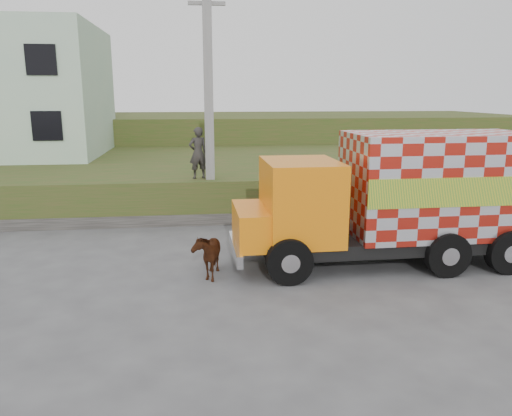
{
  "coord_description": "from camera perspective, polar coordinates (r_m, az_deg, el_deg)",
  "views": [
    {
      "loc": [
        -1.41,
        -12.47,
        4.36
      ],
      "look_at": [
        0.15,
        0.83,
        1.3
      ],
      "focal_mm": 35.0,
      "sensor_mm": 36.0,
      "label": 1
    }
  ],
  "objects": [
    {
      "name": "cow",
      "position": [
        12.27,
        -5.61,
        -5.17
      ],
      "size": [
        0.78,
        1.42,
        1.14
      ],
      "primitive_type": "imported",
      "rotation": [
        0.0,
        0.0,
        -0.13
      ],
      "color": "black",
      "rests_on": "ground"
    },
    {
      "name": "pedestrian",
      "position": [
        17.38,
        -6.64,
        6.27
      ],
      "size": [
        0.74,
        0.6,
        1.77
      ],
      "primitive_type": "imported",
      "rotation": [
        0.0,
        0.0,
        3.44
      ],
      "color": "#2E2B29",
      "rests_on": "embankment"
    },
    {
      "name": "ground",
      "position": [
        13.29,
        -0.22,
        -6.28
      ],
      "size": [
        120.0,
        120.0,
        0.0
      ],
      "primitive_type": "plane",
      "color": "#474749",
      "rests_on": "ground"
    },
    {
      "name": "embankment_far",
      "position": [
        34.62,
        -4.37,
        8.1
      ],
      "size": [
        40.0,
        12.0,
        3.0
      ],
      "primitive_type": "cube",
      "color": "#2F4D19",
      "rests_on": "ground"
    },
    {
      "name": "embankment",
      "position": [
        22.8,
        -3.06,
        3.75
      ],
      "size": [
        40.0,
        12.0,
        1.5
      ],
      "primitive_type": "cube",
      "color": "#2F4D19",
      "rests_on": "ground"
    },
    {
      "name": "utility_pole",
      "position": [
        17.08,
        -5.42,
        11.86
      ],
      "size": [
        1.2,
        0.3,
        8.0
      ],
      "color": "gray",
      "rests_on": "ground"
    },
    {
      "name": "retaining_strip",
      "position": [
        17.19,
        -8.45,
        -1.27
      ],
      "size": [
        16.0,
        0.5,
        0.4
      ],
      "primitive_type": "cube",
      "color": "#595651",
      "rests_on": "ground"
    },
    {
      "name": "cargo_truck",
      "position": [
        13.39,
        15.99,
        1.16
      ],
      "size": [
        7.68,
        2.75,
        3.41
      ],
      "rotation": [
        0.0,
        0.0,
        0.01
      ],
      "color": "black",
      "rests_on": "ground"
    }
  ]
}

